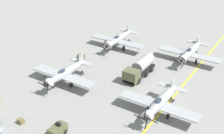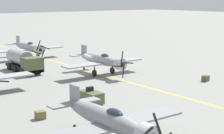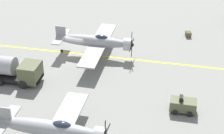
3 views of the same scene
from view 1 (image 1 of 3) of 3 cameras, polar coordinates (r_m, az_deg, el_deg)
name	(u,v)px [view 1 (image 1 of 3)]	position (r m, az deg, el deg)	size (l,w,h in m)	color
ground_plane	(167,105)	(48.35, 9.96, -6.82)	(400.00, 400.00, 0.00)	gray
taxiway_stripe	(167,105)	(48.34, 9.96, -6.82)	(0.30, 160.00, 0.01)	yellow
airplane_mid_right	(65,73)	(52.45, -8.62, -1.13)	(12.00, 9.98, 3.78)	#96999B
airplane_near_center	(190,52)	(61.07, 14.07, 2.69)	(12.00, 9.98, 3.69)	#96999C
airplane_mid_center	(160,102)	(45.13, 8.78, -6.41)	(12.00, 9.98, 3.79)	#95979A
airplane_near_right	(118,39)	(64.96, 1.18, 5.12)	(12.00, 9.98, 3.65)	#95989A
fuel_tanker	(140,68)	(54.67, 5.08, -0.22)	(2.68, 8.00, 2.98)	black
tow_tractor	(58,130)	(42.31, -9.92, -11.25)	(1.57, 2.60, 1.79)	#515638
supply_crate_by_tanker	(81,57)	(61.00, -5.69, 1.84)	(1.22, 1.02, 1.02)	brown
supply_crate_outboard	(21,121)	(45.66, -16.31, -9.46)	(0.85, 0.71, 0.71)	brown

